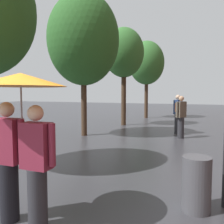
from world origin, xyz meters
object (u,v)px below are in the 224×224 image
object	(u,v)px
street_tree_1	(83,40)
pedestrian_walking_far	(178,114)
couple_under_umbrella	(21,121)
street_tree_2	(124,53)
litter_bin	(196,184)
pedestrian_walking_midground	(181,116)
street_tree_3	(147,63)

from	to	relation	value
street_tree_1	pedestrian_walking_far	bearing A→B (deg)	30.38
couple_under_umbrella	pedestrian_walking_far	xyz separation A→B (m)	(0.74, 8.45, -0.54)
pedestrian_walking_far	street_tree_1	bearing A→B (deg)	-149.62
street_tree_2	couple_under_umbrella	world-z (taller)	street_tree_2
couple_under_umbrella	pedestrian_walking_far	distance (m)	8.49
litter_bin	pedestrian_walking_midground	bearing A→B (deg)	100.56
street_tree_2	pedestrian_walking_midground	world-z (taller)	street_tree_2
litter_bin	couple_under_umbrella	bearing A→B (deg)	-147.36
litter_bin	street_tree_3	bearing A→B (deg)	109.48
pedestrian_walking_midground	pedestrian_walking_far	size ratio (longest dim) A/B	0.98
couple_under_umbrella	pedestrian_walking_far	size ratio (longest dim) A/B	1.19
couple_under_umbrella	pedestrian_walking_midground	world-z (taller)	couple_under_umbrella
street_tree_1	street_tree_3	size ratio (longest dim) A/B	1.06
street_tree_1	street_tree_2	bearing A→B (deg)	85.52
couple_under_umbrella	litter_bin	bearing A→B (deg)	32.64
street_tree_2	pedestrian_walking_midground	bearing A→B (deg)	-37.57
litter_bin	pedestrian_walking_midground	xyz separation A→B (m)	(-1.13, 6.04, 0.49)
street_tree_2	litter_bin	xyz separation A→B (m)	(4.72, -8.80, -3.65)
couple_under_umbrella	street_tree_1	bearing A→B (deg)	114.39
street_tree_2	pedestrian_walking_far	world-z (taller)	street_tree_2
litter_bin	pedestrian_walking_midground	size ratio (longest dim) A/B	0.49
pedestrian_walking_far	street_tree_2	bearing A→B (deg)	152.32
street_tree_3	pedestrian_walking_far	world-z (taller)	street_tree_3
street_tree_3	street_tree_1	bearing A→B (deg)	-92.26
litter_bin	pedestrian_walking_midground	distance (m)	6.16
pedestrian_walking_far	pedestrian_walking_midground	bearing A→B (deg)	-74.48
street_tree_1	pedestrian_walking_midground	bearing A→B (deg)	15.58
street_tree_2	pedestrian_walking_far	xyz separation A→B (m)	(3.31, -1.73, -3.17)
street_tree_3	couple_under_umbrella	distance (m)	15.08
street_tree_1	couple_under_umbrella	bearing A→B (deg)	-65.61
pedestrian_walking_midground	street_tree_1	bearing A→B (deg)	-164.42
street_tree_3	pedestrian_walking_midground	distance (m)	8.64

